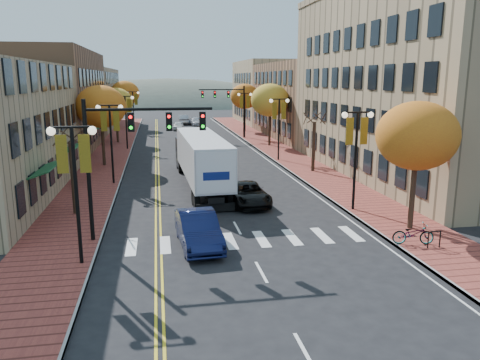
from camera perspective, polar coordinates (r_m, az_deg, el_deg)
name	(u,v)px	position (r m, az deg, el deg)	size (l,w,h in m)	color
ground	(252,255)	(21.77, 1.45, -9.10)	(200.00, 200.00, 0.00)	black
sidewalk_left	(113,152)	(53.18, -15.26, 3.35)	(4.00, 85.00, 0.15)	brown
sidewalk_right	(272,148)	(54.53, 3.96, 3.97)	(4.00, 85.00, 0.15)	brown
building_left_mid	(39,101)	(57.39, -23.33, 8.86)	(12.00, 24.00, 11.00)	brown
building_left_far	(76,98)	(81.95, -19.36, 9.37)	(12.00, 26.00, 9.50)	#9E8966
building_right_near	(434,84)	(42.37, 22.58, 10.78)	(15.00, 28.00, 15.00)	#997F5B
building_right_mid	(324,100)	(65.91, 10.16, 9.54)	(15.00, 24.00, 10.00)	brown
building_right_far	(282,92)	(86.87, 5.13, 10.63)	(15.00, 20.00, 11.00)	#9E8966
tree_left_a	(73,178)	(28.86, -19.66, 0.20)	(0.28, 0.28, 4.20)	#382619
tree_left_b	(101,107)	(44.21, -16.60, 8.55)	(4.48, 4.48, 7.21)	#382619
tree_left_c	(116,102)	(60.13, -14.91, 9.13)	(4.16, 4.16, 6.69)	#382619
tree_left_d	(125,93)	(78.05, -13.86, 10.22)	(4.61, 4.61, 7.42)	#382619
tree_right_a	(417,136)	(25.62, 20.79, 5.04)	(4.16, 4.16, 6.69)	#382619
tree_right_b	(314,147)	(40.45, 8.95, 4.05)	(0.28, 0.28, 4.20)	#382619
tree_right_c	(270,100)	(55.48, 3.67, 9.69)	(4.48, 4.48, 7.21)	#382619
tree_right_d	(245,96)	(71.12, 0.59, 10.15)	(4.35, 4.35, 7.00)	#382619
lamp_left_a	(75,168)	(20.48, -19.52, 1.33)	(1.96, 0.36, 6.05)	black
lamp_left_b	(111,129)	(36.21, -15.50, 6.07)	(1.96, 0.36, 6.05)	black
lamp_left_c	(126,112)	(54.09, -13.77, 8.07)	(1.96, 0.36, 6.05)	black
lamp_left_d	(133,103)	(72.03, -12.90, 9.08)	(1.96, 0.36, 6.05)	black
lamp_right_a	(356,141)	(28.56, 14.00, 4.60)	(1.96, 0.36, 6.05)	black
lamp_right_b	(279,117)	(45.50, 4.78, 7.65)	(1.96, 0.36, 6.05)	black
lamp_right_c	(245,106)	(63.03, 0.58, 8.97)	(1.96, 0.36, 6.05)	black
traffic_mast_near	(128,143)	(23.10, -13.49, 4.46)	(6.10, 0.35, 7.00)	black
traffic_mast_far	(230,102)	(62.66, -1.26, 9.52)	(6.10, 0.34, 7.00)	black
semi_truck	(200,156)	(34.83, -4.91, 2.92)	(3.02, 15.76, 3.92)	black
navy_sedan	(198,229)	(22.70, -5.13, -6.01)	(1.75, 5.03, 1.66)	#0E1439
black_suv	(248,194)	(30.00, 0.92, -1.67)	(2.32, 5.04, 1.40)	black
car_far_white	(178,126)	(74.44, -7.53, 6.56)	(1.54, 3.84, 1.31)	silver
car_far_silver	(196,122)	(81.03, -5.41, 7.09)	(1.92, 4.71, 1.37)	#AFAEB6
car_far_oncoming	(183,119)	(83.95, -6.91, 7.33)	(1.75, 5.01, 1.65)	#A6A6AD
bicycle	(413,234)	(23.96, 20.35, -6.17)	(0.69, 1.97, 1.03)	gray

